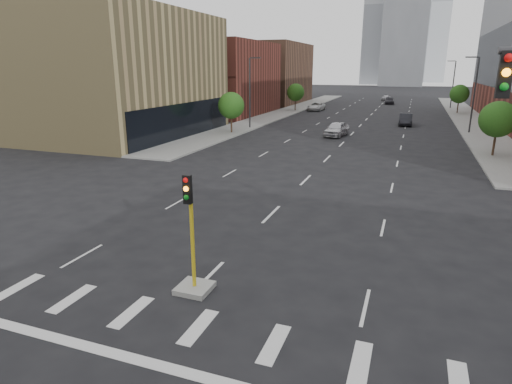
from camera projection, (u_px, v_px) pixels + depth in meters
The scene contains 21 objects.
sidewalk_left_far at pixel (288, 111), 79.16m from camera, with size 5.00×92.00×0.15m, color gray.
sidewalk_right_far at pixel (467, 117), 69.26m from camera, with size 5.00×92.00×0.15m, color gray.
building_left_mid at pixel (109, 75), 50.70m from camera, with size 20.00×24.00×14.00m, color #9F8C5A.
building_left_far_a at pixel (207, 78), 74.41m from camera, with size 20.00×22.00×12.00m, color brown.
building_left_far_b at pixel (258, 73), 97.70m from camera, with size 20.00×24.00×13.00m, color brown.
tower_left at pixel (391, 6), 198.62m from camera, with size 22.00×22.00×70.00m, color #B2B7BC.
tower_right at pixel (431, 4), 227.33m from camera, with size 20.00×20.00×80.00m, color #B2B7BC.
tower_mid at pixel (405, 33), 181.61m from camera, with size 18.00×18.00×44.00m, color slate.
median_traffic_signal at pixel (193, 267), 15.34m from camera, with size 1.20×1.20×4.40m.
streetlight_right_a at pixel (474, 92), 51.27m from camera, with size 1.60×0.22×9.07m.
streetlight_right_b at pixel (453, 82), 82.82m from camera, with size 1.60×0.22×9.07m.
streetlight_left at pixel (250, 90), 55.62m from camera, with size 1.60×0.22×9.07m.
tree_left_near at pixel (231, 106), 51.76m from camera, with size 3.20×3.20×4.85m.
tree_left_far at pixel (296, 92), 78.80m from camera, with size 3.20×3.20×4.85m.
tree_right_near at pixel (498, 119), 38.01m from camera, with size 3.20×3.20×4.85m.
tree_right_far at pixel (459, 94), 74.06m from camera, with size 3.20×3.20×4.85m.
car_near_left at pixel (337, 129), 50.49m from camera, with size 1.97×4.91×1.67m, color silver.
car_mid_right at pixel (406, 119), 59.96m from camera, with size 1.72×4.93×1.62m, color black.
car_far_left at pixel (316, 106), 80.26m from camera, with size 2.56×5.55×1.54m, color silver.
car_deep_right at pixel (389, 101), 94.10m from camera, with size 1.98×4.87×1.41m, color black.
car_distant at pixel (386, 98), 104.21m from camera, with size 1.66×4.13×1.41m, color #B5B4B9.
Camera 1 is at (6.93, -3.38, 7.86)m, focal length 30.00 mm.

